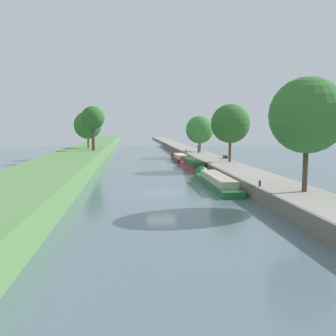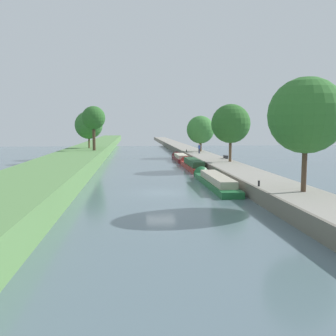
% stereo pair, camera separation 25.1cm
% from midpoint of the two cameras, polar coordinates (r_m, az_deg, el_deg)
% --- Properties ---
extents(ground_plane, '(160.00, 160.00, 0.00)m').
position_cam_midpoint_polar(ground_plane, '(33.33, -0.90, -3.78)').
color(ground_plane, slate).
extents(left_grassy_bank, '(7.08, 260.00, 1.93)m').
position_cam_midpoint_polar(left_grassy_bank, '(34.05, -19.20, -2.27)').
color(left_grassy_bank, '#5B894C').
rests_on(left_grassy_bank, ground_plane).
extents(right_towpath, '(4.43, 260.00, 1.14)m').
position_cam_midpoint_polar(right_towpath, '(35.23, 14.52, -2.49)').
color(right_towpath, gray).
rests_on(right_towpath, ground_plane).
extents(stone_quay, '(0.25, 260.00, 1.19)m').
position_cam_midpoint_polar(stone_quay, '(34.50, 10.86, -2.54)').
color(stone_quay, '#6B665B').
rests_on(stone_quay, ground_plane).
extents(narrowboat_green, '(1.91, 14.20, 1.84)m').
position_cam_midpoint_polar(narrowboat_green, '(37.60, 7.17, -1.90)').
color(narrowboat_green, '#1E6033').
rests_on(narrowboat_green, ground_plane).
extents(narrowboat_red, '(1.87, 13.12, 1.97)m').
position_cam_midpoint_polar(narrowboat_red, '(52.45, 3.83, 0.53)').
color(narrowboat_red, maroon).
rests_on(narrowboat_red, ground_plane).
extents(narrowboat_maroon, '(1.93, 10.41, 1.84)m').
position_cam_midpoint_polar(narrowboat_maroon, '(64.74, 1.93, 1.57)').
color(narrowboat_maroon, maroon).
rests_on(narrowboat_maroon, ground_plane).
extents(tree_rightbank_near, '(5.43, 5.43, 8.20)m').
position_cam_midpoint_polar(tree_rightbank_near, '(28.72, 20.45, 7.46)').
color(tree_rightbank_near, '#4C3828').
rests_on(tree_rightbank_near, right_towpath).
extents(tree_rightbank_midnear, '(5.17, 5.17, 7.64)m').
position_cam_midpoint_polar(tree_rightbank_midnear, '(50.84, 9.62, 6.63)').
color(tree_rightbank_midnear, brown).
rests_on(tree_rightbank_midnear, right_towpath).
extents(tree_rightbank_midfar, '(5.17, 5.17, 6.66)m').
position_cam_midpoint_polar(tree_rightbank_midfar, '(70.91, 5.03, 5.79)').
color(tree_rightbank_midfar, brown).
rests_on(tree_rightbank_midfar, right_towpath).
extents(tree_leftbank_downstream, '(3.77, 3.77, 7.16)m').
position_cam_midpoint_polar(tree_leftbank_downstream, '(62.36, -11.10, 7.42)').
color(tree_leftbank_downstream, '#4C3828').
rests_on(tree_leftbank_downstream, left_grassy_bank).
extents(tree_leftbank_upstream, '(4.95, 4.95, 6.60)m').
position_cam_midpoint_polar(tree_leftbank_upstream, '(69.21, -11.82, 6.38)').
color(tree_leftbank_upstream, brown).
rests_on(tree_leftbank_upstream, left_grassy_bank).
extents(person_walking, '(0.34, 0.34, 1.66)m').
position_cam_midpoint_polar(person_walking, '(65.86, 4.86, 2.98)').
color(person_walking, '#282D42').
rests_on(person_walking, right_towpath).
extents(mooring_bollard_near, '(0.16, 0.16, 0.45)m').
position_cam_midpoint_polar(mooring_bollard_near, '(30.61, 13.83, -2.28)').
color(mooring_bollard_near, black).
rests_on(mooring_bollard_near, right_towpath).
extents(mooring_bollard_far, '(0.16, 0.16, 0.45)m').
position_cam_midpoint_polar(mooring_bollard_far, '(69.24, 2.93, 2.62)').
color(mooring_bollard_far, black).
rests_on(mooring_bollard_far, right_towpath).
extents(park_bench, '(0.44, 1.50, 0.47)m').
position_cam_midpoint_polar(park_bench, '(55.75, 8.86, 1.78)').
color(park_bench, '#333338').
rests_on(park_bench, right_towpath).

